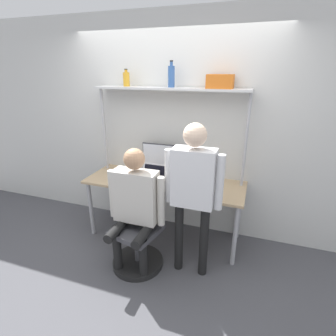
% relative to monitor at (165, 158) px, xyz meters
% --- Properties ---
extents(ground_plane, '(12.00, 12.00, 0.00)m').
position_rel_monitor_xyz_m(ground_plane, '(0.06, -0.54, -1.01)').
color(ground_plane, '#4C4C51').
extents(wall_back, '(8.00, 0.06, 2.70)m').
position_rel_monitor_xyz_m(wall_back, '(0.06, 0.17, 0.34)').
color(wall_back, silver).
rests_on(wall_back, ground_plane).
extents(desk, '(1.94, 0.66, 0.77)m').
position_rel_monitor_xyz_m(desk, '(0.06, -0.19, -0.31)').
color(desk, tan).
rests_on(desk, ground_plane).
extents(shelf_unit, '(1.84, 0.26, 1.87)m').
position_rel_monitor_xyz_m(shelf_unit, '(0.06, -0.00, 0.58)').
color(shelf_unit, silver).
rests_on(shelf_unit, ground_plane).
extents(monitor, '(0.60, 0.17, 0.41)m').
position_rel_monitor_xyz_m(monitor, '(0.00, 0.00, 0.00)').
color(monitor, '#333338').
rests_on(monitor, desk).
extents(laptop, '(0.35, 0.24, 0.23)m').
position_rel_monitor_xyz_m(laptop, '(-0.02, -0.29, -0.17)').
color(laptop, silver).
rests_on(laptop, desk).
extents(cell_phone, '(0.07, 0.15, 0.01)m').
position_rel_monitor_xyz_m(cell_phone, '(0.28, -0.33, -0.23)').
color(cell_phone, black).
rests_on(cell_phone, desk).
extents(office_chair, '(0.56, 0.56, 0.92)m').
position_rel_monitor_xyz_m(office_chair, '(-0.03, -0.77, -0.73)').
color(office_chair, black).
rests_on(office_chair, ground_plane).
extents(person_seated, '(0.62, 0.47, 1.35)m').
position_rel_monitor_xyz_m(person_seated, '(-0.04, -0.82, -0.21)').
color(person_seated, black).
rests_on(person_seated, ground_plane).
extents(person_standing, '(0.58, 0.22, 1.62)m').
position_rel_monitor_xyz_m(person_standing, '(0.54, -0.71, 0.02)').
color(person_standing, black).
rests_on(person_standing, ground_plane).
extents(bottle_blue, '(0.07, 0.07, 0.29)m').
position_rel_monitor_xyz_m(bottle_blue, '(0.09, -0.00, 0.98)').
color(bottle_blue, '#335999').
rests_on(bottle_blue, shelf_unit).
extents(bottle_amber, '(0.08, 0.08, 0.20)m').
position_rel_monitor_xyz_m(bottle_amber, '(-0.48, -0.00, 0.94)').
color(bottle_amber, gold).
rests_on(bottle_amber, shelf_unit).
extents(storage_box, '(0.28, 0.20, 0.14)m').
position_rel_monitor_xyz_m(storage_box, '(0.63, -0.00, 0.93)').
color(storage_box, '#D1661E').
rests_on(storage_box, shelf_unit).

